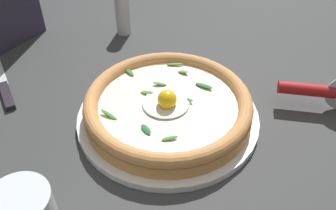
% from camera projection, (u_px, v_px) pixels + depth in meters
% --- Properties ---
extents(ground_plane, '(2.40, 2.40, 0.03)m').
position_uv_depth(ground_plane, '(168.00, 111.00, 0.67)').
color(ground_plane, '#383939').
rests_on(ground_plane, ground).
extents(pizza_plate, '(0.30, 0.30, 0.01)m').
position_uv_depth(pizza_plate, '(168.00, 117.00, 0.63)').
color(pizza_plate, white).
rests_on(pizza_plate, ground).
extents(pizza, '(0.28, 0.28, 0.06)m').
position_uv_depth(pizza, '(168.00, 105.00, 0.61)').
color(pizza, '#D48E4D').
rests_on(pizza, pizza_plate).
extents(pizza_cutter, '(0.07, 0.14, 0.07)m').
position_uv_depth(pizza_cutter, '(318.00, 91.00, 0.63)').
color(pizza_cutter, silver).
rests_on(pizza_cutter, ground).
extents(table_knife, '(0.12, 0.20, 0.01)m').
position_uv_depth(table_knife, '(4.00, 86.00, 0.69)').
color(table_knife, silver).
rests_on(table_knife, ground).
extents(pepper_shaker, '(0.03, 0.03, 0.09)m').
position_uv_depth(pepper_shaker, '(123.00, 15.00, 0.82)').
color(pepper_shaker, silver).
rests_on(pepper_shaker, ground).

